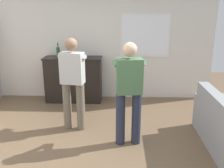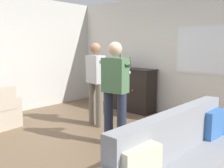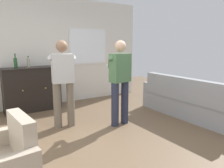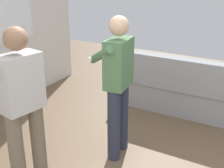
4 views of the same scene
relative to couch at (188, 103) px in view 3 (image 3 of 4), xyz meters
name	(u,v)px [view 3 (image 3 of 4)]	position (x,y,z in m)	size (l,w,h in m)	color
ground	(106,137)	(-2.04, 0.12, -0.35)	(10.40, 10.40, 0.00)	brown
wall_back_with_window	(55,52)	(-2.00, 2.78, 1.06)	(5.20, 0.15, 2.80)	silver
couch	(188,103)	(0.00, 0.00, 0.00)	(0.57, 2.47, 0.91)	gray
sideboard_cabinet	(32,89)	(-2.73, 2.42, 0.19)	(1.34, 0.49, 1.06)	black
bottle_wine_green	(29,63)	(-2.77, 2.44, 0.82)	(0.07, 0.07, 0.27)	gray
bottle_liquor_amber	(16,63)	(-3.06, 2.41, 0.84)	(0.08, 0.08, 0.33)	#1E4C23
person_standing_left	(63,80)	(-2.46, 1.00, 0.59)	(0.55, 0.51, 1.68)	#6B6051
person_standing_right	(120,79)	(-1.49, 0.50, 0.59)	(0.55, 0.50, 1.68)	#282D42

